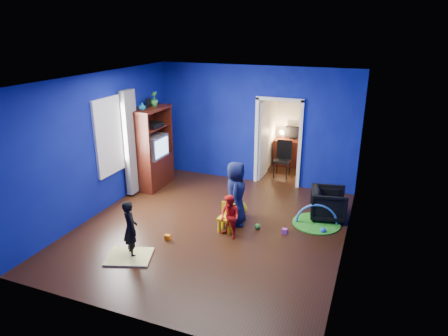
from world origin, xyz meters
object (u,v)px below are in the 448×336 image
at_px(folding_chair, 282,160).
at_px(armchair, 328,204).
at_px(crt_tv, 153,146).
at_px(toddler_red, 230,217).
at_px(kid_chair, 226,219).
at_px(child_black, 130,229).
at_px(tv_armoire, 152,148).
at_px(child_navy, 236,194).
at_px(vase, 142,106).
at_px(hopper_ball, 237,209).
at_px(study_desk, 290,153).
at_px(play_mat, 316,223).

bearing_deg(folding_chair, armchair, -53.87).
distance_m(crt_tv, folding_chair, 3.34).
bearing_deg(toddler_red, kid_chair, 151.93).
bearing_deg(crt_tv, child_black, -66.50).
height_order(tv_armoire, kid_chair, tv_armoire).
distance_m(child_navy, toddler_red, 0.60).
relative_size(vase, tv_armoire, 0.09).
bearing_deg(tv_armoire, folding_chair, 32.32).
height_order(armchair, vase, vase).
bearing_deg(hopper_ball, vase, 166.16).
relative_size(study_desk, folding_chair, 0.96).
height_order(vase, hopper_ball, vase).
xyz_separation_m(child_navy, folding_chair, (0.22, 2.95, -0.20)).
bearing_deg(child_black, armchair, -98.57).
bearing_deg(play_mat, child_navy, -159.07).
distance_m(armchair, tv_armoire, 4.33).
bearing_deg(kid_chair, child_black, -126.52).
xyz_separation_m(tv_armoire, hopper_ball, (2.54, -0.92, -0.78)).
xyz_separation_m(armchair, hopper_ball, (-1.74, -0.69, -0.12)).
height_order(kid_chair, study_desk, study_desk).
height_order(hopper_ball, folding_chair, folding_chair).
xyz_separation_m(study_desk, folding_chair, (0.00, -0.96, 0.09)).
bearing_deg(hopper_ball, tv_armoire, 159.97).
xyz_separation_m(child_black, toddler_red, (1.36, 1.20, -0.09)).
height_order(play_mat, study_desk, study_desk).
bearing_deg(vase, kid_chair, -25.86).
bearing_deg(study_desk, folding_chair, -90.00).
xyz_separation_m(toddler_red, hopper_ball, (-0.13, 0.80, -0.22)).
xyz_separation_m(hopper_ball, study_desk, (0.27, 3.66, 0.18)).
height_order(study_desk, folding_chair, folding_chair).
distance_m(armchair, play_mat, 0.50).
distance_m(child_black, play_mat, 3.67).
relative_size(vase, play_mat, 0.18).
height_order(crt_tv, study_desk, crt_tv).
relative_size(tv_armoire, study_desk, 2.23).
relative_size(hopper_ball, kid_chair, 0.79).
relative_size(toddler_red, play_mat, 0.89).
relative_size(crt_tv, folding_chair, 0.76).
xyz_separation_m(armchair, child_black, (-2.97, -2.69, 0.19)).
bearing_deg(play_mat, toddler_red, -141.86).
distance_m(vase, kid_chair, 3.33).
bearing_deg(toddler_red, play_mat, 63.20).
relative_size(armchair, tv_armoire, 0.36).
bearing_deg(hopper_ball, kid_chair, -91.51).
xyz_separation_m(toddler_red, folding_chair, (0.14, 3.50, 0.04)).
bearing_deg(study_desk, child_navy, -93.26).
bearing_deg(child_navy, tv_armoire, 49.93).
distance_m(toddler_red, folding_chair, 3.50).
bearing_deg(child_black, play_mat, -101.02).
xyz_separation_m(armchair, folding_chair, (-1.47, 2.01, 0.14)).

